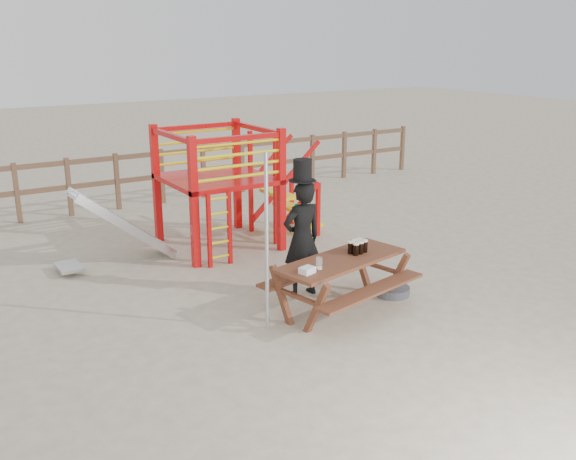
# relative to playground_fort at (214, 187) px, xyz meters

# --- Properties ---
(ground) EXTENTS (60.00, 60.00, 0.00)m
(ground) POSITION_rel_playground_fort_xyz_m (-0.12, -3.58, -1.07)
(ground) COLOR #BEB094
(ground) RESTS_ON ground
(back_fence) EXTENTS (15.09, 0.09, 1.20)m
(back_fence) POSITION_rel_playground_fort_xyz_m (-0.12, 3.42, -0.34)
(back_fence) COLOR brown
(back_fence) RESTS_ON ground
(playground_fort) EXTENTS (4.71, 1.84, 2.10)m
(playground_fort) POSITION_rel_playground_fort_xyz_m (0.00, 0.00, 0.00)
(playground_fort) COLOR red
(playground_fort) RESTS_ON ground
(picnic_table) EXTENTS (2.11, 1.66, 0.73)m
(picnic_table) POSITION_rel_playground_fort_xyz_m (0.21, -3.38, -0.61)
(picnic_table) COLOR brown
(picnic_table) RESTS_ON ground
(man_with_hat) EXTENTS (0.61, 0.41, 1.96)m
(man_with_hat) POSITION_rel_playground_fort_xyz_m (0.06, -2.66, -0.19)
(man_with_hat) COLOR black
(man_with_hat) RESTS_ON ground
(metal_pole) EXTENTS (0.05, 0.05, 2.24)m
(metal_pole) POSITION_rel_playground_fort_xyz_m (-0.92, -3.35, 0.05)
(metal_pole) COLOR #B2B2B7
(metal_pole) RESTS_ON ground
(parasol_base) EXTENTS (0.51, 0.51, 0.21)m
(parasol_base) POSITION_rel_playground_fort_xyz_m (1.15, -3.34, -1.01)
(parasol_base) COLOR #3E3E43
(parasol_base) RESTS_ON ground
(paper_bag) EXTENTS (0.21, 0.18, 0.08)m
(paper_bag) POSITION_rel_playground_fort_xyz_m (-0.48, -3.59, -0.30)
(paper_bag) COLOR white
(paper_bag) RESTS_ON picnic_table
(stout_pints) EXTENTS (0.28, 0.22, 0.17)m
(stout_pints) POSITION_rel_playground_fort_xyz_m (0.53, -3.30, -0.26)
(stout_pints) COLOR black
(stout_pints) RESTS_ON picnic_table
(empty_glasses) EXTENTS (0.08, 0.08, 0.15)m
(empty_glasses) POSITION_rel_playground_fort_xyz_m (-0.27, -3.54, -0.27)
(empty_glasses) COLOR silver
(empty_glasses) RESTS_ON picnic_table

